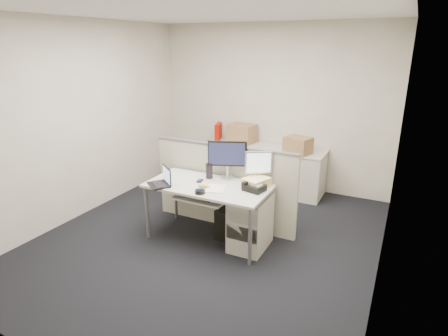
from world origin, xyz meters
The scene contains 29 objects.
floor centered at (0.00, 0.00, -0.01)m, with size 4.00×4.50×0.01m, color black.
ceiling centered at (0.00, 0.00, 2.70)m, with size 4.00×4.50×0.01m, color white.
wall_back centered at (0.00, 2.25, 1.35)m, with size 4.00×0.02×2.70m, color #B6A897.
wall_front centered at (0.00, -2.25, 1.35)m, with size 4.00×0.02×2.70m, color #B6A897.
wall_left centered at (-2.00, 0.00, 1.35)m, with size 0.02×4.50×2.70m, color #B6A897.
wall_right centered at (2.00, 0.00, 1.35)m, with size 0.02×4.50×2.70m, color #B6A897.
desk centered at (0.00, 0.00, 0.66)m, with size 1.50×0.75×0.73m.
keyboard_tray centered at (0.00, -0.18, 0.62)m, with size 0.62×0.32×0.02m, color silver.
drawer_pedestal centered at (0.55, 0.05, 0.33)m, with size 0.40×0.55×0.65m, color beige.
cubicle_partition centered at (0.00, 0.45, 0.55)m, with size 2.00×0.06×1.10m, color beige.
back_counter centered at (0.00, 1.93, 0.36)m, with size 2.00×0.60×0.72m, color beige.
monitor_main centered at (0.11, 0.32, 0.97)m, with size 0.49×0.19×0.49m, color black.
monitor_small centered at (0.53, 0.32, 0.93)m, with size 0.33×0.17×0.40m, color #B7B7BC.
laptop centered at (-0.53, -0.28, 0.84)m, with size 0.29×0.22×0.22m, color black.
trackball centered at (0.05, -0.28, 0.75)m, with size 0.12×0.12×0.04m, color black.
desk_phone centered at (0.57, 0.08, 0.77)m, with size 0.23×0.19×0.07m, color black.
paper_stack centered at (0.15, -0.08, 0.74)m, with size 0.21×0.27×0.01m, color white.
sticky_pad centered at (0.18, 0.00, 0.74)m, with size 0.07×0.07×0.01m, color yellow.
travel_mug centered at (-0.10, 0.22, 0.82)m, with size 0.09×0.09×0.18m, color black.
banana centered at (0.00, -0.09, 0.75)m, with size 0.17×0.04×0.04m, color gold.
cellphone centered at (-0.15, 0.06, 0.74)m, with size 0.06×0.11×0.02m, color black.
manila_folders centered at (0.55, 0.20, 0.79)m, with size 0.23×0.30×0.11m, color #F7D386.
keyboard centered at (-0.05, -0.14, 0.64)m, with size 0.48×0.17×0.03m, color black.
pc_tower_desk centered at (0.20, 0.20, 0.20)m, with size 0.17×0.43×0.40m, color black.
pc_tower_spare_dark centered at (-1.45, 1.70, 0.19)m, with size 0.16×0.40×0.37m, color black.
pc_tower_spare_silver centered at (-1.70, 2.03, 0.19)m, with size 0.16×0.41×0.38m, color #B7B7BC.
cardboard_box_left centered at (-0.45, 2.05, 0.89)m, with size 0.44×0.33×0.33m, color #997346.
cardboard_box_right centered at (0.60, 1.81, 0.86)m, with size 0.38×0.30×0.28m, color #997346.
red_binder centered at (-0.90, 2.03, 0.87)m, with size 0.08×0.33×0.31m, color #960D00.
Camera 1 is at (2.06, -3.72, 2.36)m, focal length 30.00 mm.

